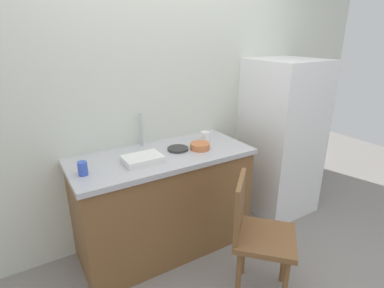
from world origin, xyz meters
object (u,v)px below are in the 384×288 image
at_px(hotplate, 178,149).
at_px(cup_white, 205,137).
at_px(dish_tray, 143,159).
at_px(chair, 256,233).
at_px(cup_blue, 83,168).
at_px(refrigerator, 281,138).
at_px(terracotta_bowl, 200,146).

distance_m(hotplate, cup_white, 0.31).
bearing_deg(dish_tray, cup_white, 11.94).
distance_m(chair, cup_blue, 1.25).
xyz_separation_m(refrigerator, chair, (-1.00, -0.76, -0.27)).
bearing_deg(terracotta_bowl, dish_tray, -179.22).
xyz_separation_m(chair, cup_blue, (-0.93, 0.71, 0.42)).
distance_m(dish_tray, hotplate, 0.35).
height_order(terracotta_bowl, cup_white, cup_white).
bearing_deg(cup_white, refrigerator, -5.05).
relative_size(refrigerator, dish_tray, 5.52).
height_order(chair, terracotta_bowl, terracotta_bowl).
xyz_separation_m(cup_white, cup_blue, (-1.07, -0.13, 0.00)).
height_order(hotplate, cup_white, cup_white).
bearing_deg(chair, cup_white, 37.19).
bearing_deg(dish_tray, hotplate, 13.61).
height_order(dish_tray, cup_blue, cup_blue).
relative_size(refrigerator, cup_blue, 16.49).
relative_size(terracotta_bowl, cup_white, 1.82).
height_order(hotplate, cup_blue, cup_blue).
xyz_separation_m(refrigerator, terracotta_bowl, (-1.01, -0.05, 0.13)).
height_order(chair, cup_blue, cup_blue).
height_order(terracotta_bowl, hotplate, terracotta_bowl).
distance_m(dish_tray, cup_white, 0.66).
height_order(dish_tray, hotplate, dish_tray).
bearing_deg(cup_blue, dish_tray, -1.45).
relative_size(refrigerator, cup_white, 17.37).
relative_size(refrigerator, hotplate, 9.09).
distance_m(chair, cup_white, 0.95).
height_order(refrigerator, cup_white, refrigerator).
distance_m(refrigerator, cup_blue, 1.94).
distance_m(chair, terracotta_bowl, 0.82).
bearing_deg(cup_blue, refrigerator, 1.44).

